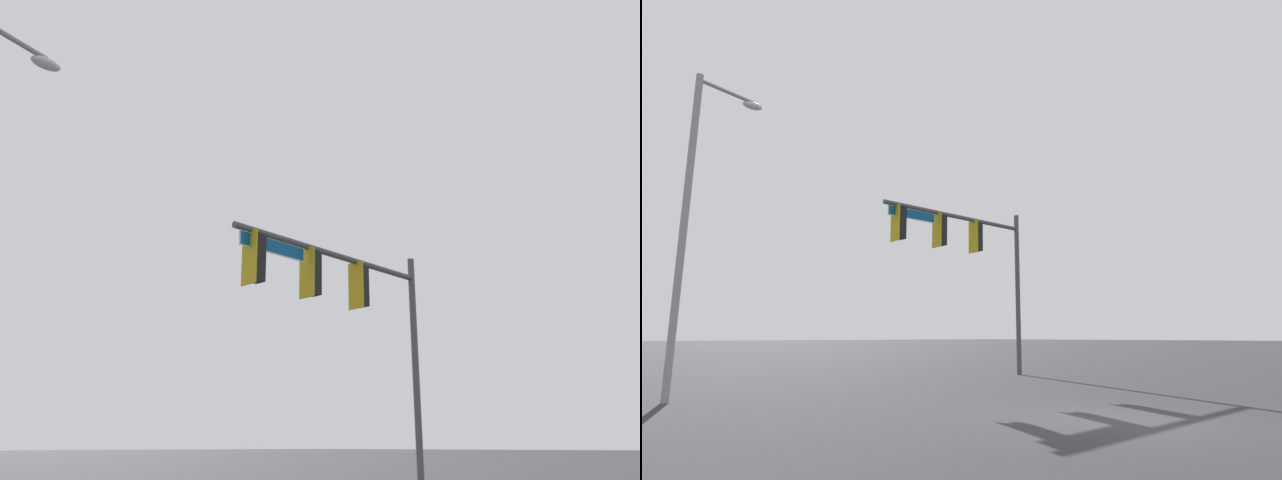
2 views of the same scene
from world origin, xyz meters
The scene contains 3 objects.
ground_plane centered at (0.00, 0.00, 0.00)m, with size 400.00×400.00×0.00m, color #2D2D30.
signal_pole_near centered at (-4.29, -8.81, 4.98)m, with size 6.85×0.57×6.70m.
street_lamp centered at (5.44, -8.58, 4.78)m, with size 1.89×0.60×8.38m.
Camera 2 is at (8.72, 5.15, 1.54)m, focal length 28.00 mm.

